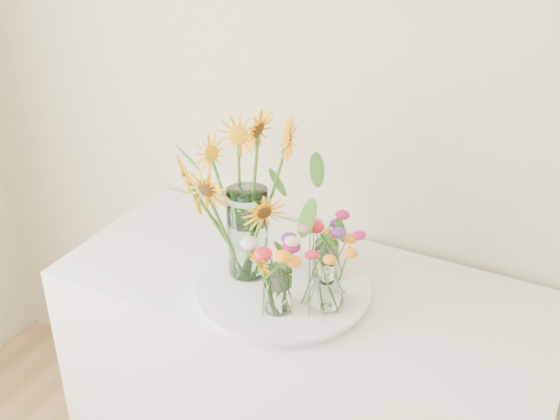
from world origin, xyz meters
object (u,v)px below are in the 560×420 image
object	(u,v)px
small_vase_b	(327,284)
mason_jar	(248,233)
tray	(283,290)
small_vase_c	(326,260)
counter	(303,403)
small_vase_a	(278,290)

from	to	relation	value
small_vase_b	mason_jar	bearing A→B (deg)	169.75
tray	small_vase_c	xyz separation A→B (m)	(0.08, 0.10, 0.07)
tray	counter	bearing A→B (deg)	63.75
small_vase_a	small_vase_c	size ratio (longest dim) A/B	1.11
tray	small_vase_b	world-z (taller)	small_vase_b
counter	small_vase_b	size ratio (longest dim) A/B	9.64
counter	tray	world-z (taller)	tray
counter	small_vase_a	distance (m)	0.56
mason_jar	small_vase_b	bearing A→B (deg)	-10.25
mason_jar	small_vase_a	world-z (taller)	mason_jar
tray	small_vase_c	bearing A→B (deg)	48.56
tray	small_vase_b	bearing A→B (deg)	-12.85
tray	small_vase_a	bearing A→B (deg)	-69.52
counter	small_vase_b	distance (m)	0.57
tray	small_vase_a	distance (m)	0.13
tray	mason_jar	xyz separation A→B (m)	(-0.11, 0.01, 0.14)
counter	small_vase_a	xyz separation A→B (m)	(0.00, -0.17, 0.54)
tray	mason_jar	size ratio (longest dim) A/B	1.77
tray	mason_jar	distance (m)	0.18
tray	small_vase_c	size ratio (longest dim) A/B	4.07
tray	mason_jar	world-z (taller)	mason_jar
counter	mason_jar	size ratio (longest dim) A/B	5.43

